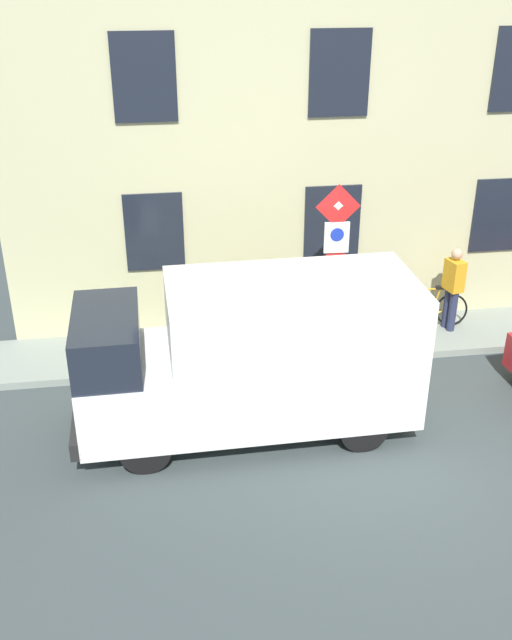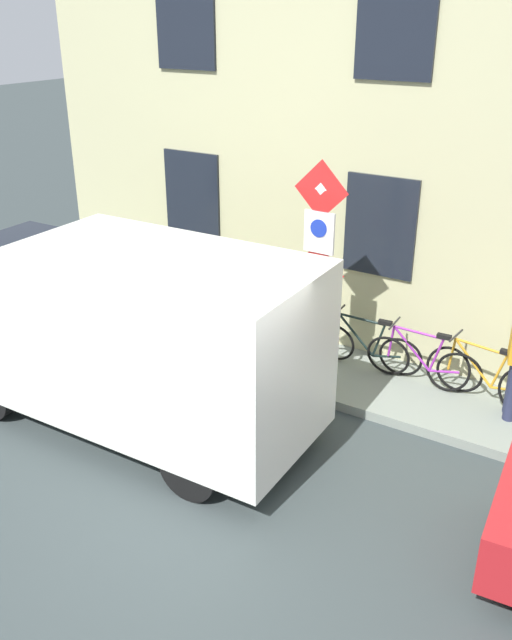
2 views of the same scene
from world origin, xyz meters
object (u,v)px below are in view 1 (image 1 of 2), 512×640
object	(u,v)px
sign_post_stacked	(336,252)
bicycle_black	(341,314)
pedestrian	(453,286)
bicycle_purple	(384,311)
delivery_van	(254,354)
bicycle_orange	(426,309)

from	to	relation	value
sign_post_stacked	bicycle_black	distance (m)	1.95
sign_post_stacked	pedestrian	distance (m)	2.91
sign_post_stacked	bicycle_purple	size ratio (longest dim) A/B	1.85
sign_post_stacked	delivery_van	world-z (taller)	sign_post_stacked
bicycle_purple	pedestrian	distance (m)	1.43
bicycle_orange	sign_post_stacked	bearing A→B (deg)	27.47
sign_post_stacked	bicycle_black	size ratio (longest dim) A/B	1.85
bicycle_purple	pedestrian	xyz separation A→B (m)	(-0.20, -1.30, 0.56)
delivery_van	bicycle_purple	world-z (taller)	delivery_van
delivery_van	bicycle_black	bearing A→B (deg)	-128.52
delivery_van	bicycle_black	size ratio (longest dim) A/B	3.12
bicycle_purple	bicycle_black	distance (m)	0.88
delivery_van	bicycle_purple	bearing A→B (deg)	-138.22
bicycle_purple	pedestrian	world-z (taller)	pedestrian
bicycle_black	bicycle_purple	bearing A→B (deg)	176.22
bicycle_orange	bicycle_purple	distance (m)	0.88
delivery_van	pedestrian	distance (m)	5.06
delivery_van	pedestrian	xyz separation A→B (m)	(2.60, -4.33, -0.26)
sign_post_stacked	bicycle_black	world-z (taller)	sign_post_stacked
sign_post_stacked	pedestrian	world-z (taller)	sign_post_stacked
bicycle_orange	pedestrian	world-z (taller)	pedestrian
pedestrian	delivery_van	bearing A→B (deg)	17.63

